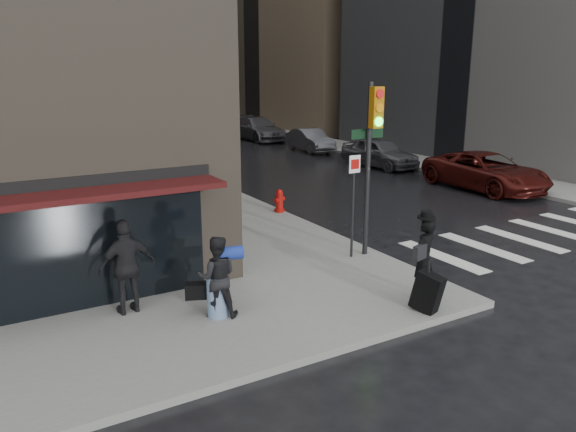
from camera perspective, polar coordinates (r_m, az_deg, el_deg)
name	(u,v)px	position (r m, az deg, el deg)	size (l,w,h in m)	color
ground	(362,295)	(12.91, 7.52, -7.91)	(140.00, 140.00, 0.00)	black
sidewalk_left	(97,147)	(37.40, -18.83, 6.60)	(4.00, 50.00, 0.15)	slate
sidewalk_right	(283,135)	(42.20, -0.47, 8.26)	(3.00, 50.00, 0.15)	slate
crosswalk	(537,235)	(18.81, 23.97, -1.74)	(8.50, 3.00, 0.01)	silver
bldg_right_far	(246,5)	(75.53, -4.26, 20.62)	(22.00, 20.00, 25.00)	gray
storefront	(0,243)	(11.67, -27.19, -2.48)	(8.40, 1.11, 2.83)	black
man_overcoat	(424,264)	(12.14, 13.68, -4.78)	(1.01, 1.23, 1.98)	black
man_jeans	(216,277)	(11.19, -7.28, -6.13)	(1.15, 0.97, 1.67)	black
man_greycoat	(127,267)	(11.68, -16.03, -4.97)	(1.18, 0.56, 1.95)	black
traffic_light	(370,146)	(14.39, 8.33, 7.01)	(1.12, 0.49, 4.48)	black
fire_hydrant	(279,202)	(19.23, -0.88, 1.46)	(0.46, 0.35, 0.79)	#9E0D09
parked_car_0	(486,171)	(24.82, 19.45, 4.30)	(2.55, 5.54, 1.54)	#42100D
parked_car_1	(379,152)	(29.12, 9.26, 6.39)	(1.78, 4.43, 1.51)	#45454B
parked_car_2	(310,140)	(34.30, 2.27, 7.70)	(1.42, 4.07, 1.34)	#404046
parked_car_3	(257,129)	(39.74, -3.13, 8.86)	(2.21, 5.45, 1.58)	#3B3B3F
parked_car_4	(223,121)	(45.66, -6.65, 9.58)	(1.89, 4.69, 1.60)	black
parked_car_5	(196,115)	(51.73, -9.31, 10.08)	(1.64, 4.69, 1.55)	black
parked_car_6	(170,110)	(57.72, -11.90, 10.51)	(2.78, 6.04, 1.68)	#44444A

